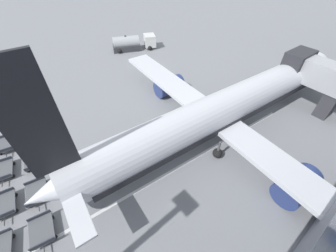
{
  "coord_description": "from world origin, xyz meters",
  "views": [
    {
      "loc": [
        27.87,
        -18.83,
        17.24
      ],
      "look_at": [
        15.02,
        -8.29,
        1.91
      ],
      "focal_mm": 22.0,
      "sensor_mm": 36.0,
      "label": 1
    }
  ],
  "objects": [
    {
      "name": "baggage_dolly_row_mid_b_col_b",
      "position": [
        9.09,
        -21.14,
        0.48
      ],
      "size": [
        3.26,
        2.05,
        0.92
      ],
      "color": "#515459",
      "rests_on": "ground_plane"
    },
    {
      "name": "baggage_dolly_row_mid_a_col_a",
      "position": [
        4.86,
        -22.85,
        0.48
      ],
      "size": [
        3.27,
        2.17,
        0.92
      ],
      "color": "#515459",
      "rests_on": "ground_plane"
    },
    {
      "name": "baggage_dolly_row_mid_b_col_d",
      "position": [
        16.87,
        -22.46,
        0.48
      ],
      "size": [
        3.27,
        2.11,
        0.92
      ],
      "color": "#515459",
      "rests_on": "ground_plane"
    },
    {
      "name": "stand_guidance_stripe",
      "position": [
        18.76,
        -11.11,
        0.0
      ],
      "size": [
        3.3,
        33.05,
        0.01
      ],
      "color": "white",
      "rests_on": "ground_plane"
    },
    {
      "name": "baggage_dolly_row_mid_b_col_a",
      "position": [
        5.43,
        -20.19,
        0.48
      ],
      "size": [
        3.28,
        2.26,
        0.92
      ],
      "color": "#515459",
      "rests_on": "ground_plane"
    },
    {
      "name": "baggage_dolly_row_mid_b_col_c",
      "position": [
        13.16,
        -21.87,
        0.48
      ],
      "size": [
        3.26,
        2.09,
        0.92
      ],
      "color": "#515459",
      "rests_on": "ground_plane"
    },
    {
      "name": "baggage_dolly_row_mid_a_col_b",
      "position": [
        8.57,
        -23.81,
        0.48
      ],
      "size": [
        3.28,
        2.18,
        0.92
      ],
      "color": "#515459",
      "rests_on": "ground_plane"
    },
    {
      "name": "fuel_tanker_primary",
      "position": [
        -9.37,
        2.22,
        1.24
      ],
      "size": [
        6.04,
        8.92,
        2.97
      ],
      "color": "white",
      "rests_on": "ground_plane"
    },
    {
      "name": "baggage_dolly_row_mid_a_col_c",
      "position": [
        12.65,
        -24.35,
        0.48
      ],
      "size": [
        3.26,
        2.09,
        0.92
      ],
      "color": "#515459",
      "rests_on": "ground_plane"
    },
    {
      "name": "airplane",
      "position": [
        17.79,
        -2.77,
        3.06
      ],
      "size": [
        37.35,
        40.12,
        13.52
      ],
      "color": "silver",
      "rests_on": "ground_plane"
    },
    {
      "name": "ground_plane",
      "position": [
        0.0,
        0.0,
        0.0
      ],
      "size": [
        500.0,
        500.0,
        0.0
      ],
      "primitive_type": "plane",
      "color": "gray"
    }
  ]
}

